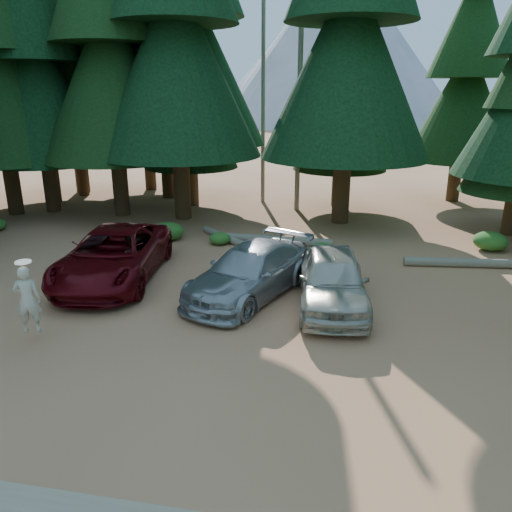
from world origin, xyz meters
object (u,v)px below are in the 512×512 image
object	(u,v)px
silver_minivan_center	(250,272)
frisbee_player	(27,299)
red_pickup	(113,255)
log_right	(476,263)
log_left	(275,240)
silver_minivan_right	(333,279)
log_mid	(227,238)

from	to	relation	value
silver_minivan_center	frisbee_player	bearing A→B (deg)	-119.02
red_pickup	log_right	size ratio (longest dim) A/B	1.21
log_left	log_right	distance (m)	7.26
red_pickup	log_left	world-z (taller)	red_pickup
silver_minivan_right	frisbee_player	distance (m)	7.78
silver_minivan_right	log_left	size ratio (longest dim) A/B	1.02
silver_minivan_center	log_right	size ratio (longest dim) A/B	1.04
frisbee_player	log_right	bearing A→B (deg)	-165.86
silver_minivan_center	frisbee_player	world-z (taller)	frisbee_player
red_pickup	log_right	distance (m)	12.06
red_pickup	silver_minivan_right	world-z (taller)	red_pickup
frisbee_player	log_left	xyz separation A→B (m)	(4.51, 9.03, -0.96)
silver_minivan_right	log_mid	size ratio (longest dim) A/B	1.35
silver_minivan_center	log_right	bearing A→B (deg)	49.33
silver_minivan_center	log_right	world-z (taller)	silver_minivan_center
silver_minivan_right	log_left	world-z (taller)	silver_minivan_right
silver_minivan_right	log_mid	world-z (taller)	silver_minivan_right
log_left	log_mid	size ratio (longest dim) A/B	1.33
silver_minivan_right	silver_minivan_center	bearing A→B (deg)	167.72
log_mid	log_right	world-z (taller)	log_right
log_right	log_mid	bearing A→B (deg)	165.31
silver_minivan_center	log_mid	bearing A→B (deg)	131.92
silver_minivan_right	log_left	xyz separation A→B (m)	(-2.43, 5.53, -0.62)
log_left	log_mid	xyz separation A→B (m)	(-1.93, -0.06, -0.02)
silver_minivan_right	log_right	size ratio (longest dim) A/B	0.95
red_pickup	log_left	bearing A→B (deg)	39.12
frisbee_player	log_right	distance (m)	13.92
frisbee_player	log_left	distance (m)	10.14
frisbee_player	log_mid	distance (m)	9.39
log_left	red_pickup	bearing A→B (deg)	-131.00
silver_minivan_center	frisbee_player	distance (m)	5.93
frisbee_player	log_mid	xyz separation A→B (m)	(2.58, 8.97, -0.98)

